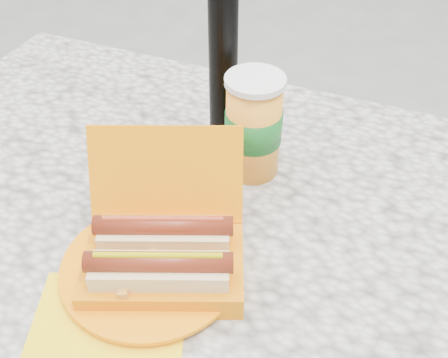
% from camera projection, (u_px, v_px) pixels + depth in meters
% --- Properties ---
extents(picnic_table, '(1.20, 0.80, 0.75)m').
position_uv_depth(picnic_table, '(190.00, 236.00, 1.02)').
color(picnic_table, beige).
rests_on(picnic_table, ground).
extents(hotdog_box, '(0.29, 0.28, 0.17)m').
position_uv_depth(hotdog_box, '(163.00, 254.00, 0.79)').
color(hotdog_box, orange).
rests_on(hotdog_box, picnic_table).
extents(fries_plate, '(0.27, 0.38, 0.05)m').
position_uv_depth(fries_plate, '(147.00, 271.00, 0.80)').
color(fries_plate, yellow).
rests_on(fries_plate, picnic_table).
extents(soda_cup, '(0.10, 0.10, 0.19)m').
position_uv_depth(soda_cup, '(253.00, 126.00, 0.94)').
color(soda_cup, orange).
rests_on(soda_cup, picnic_table).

